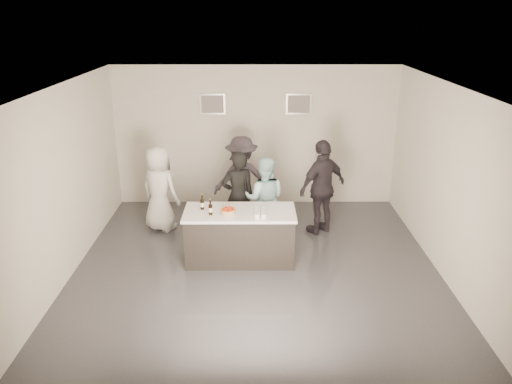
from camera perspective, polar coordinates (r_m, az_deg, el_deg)
floor at (r=8.46m, az=0.01°, el=-8.51°), size 6.00×6.00×0.00m
ceiling at (r=7.50m, az=0.01°, el=12.04°), size 6.00×6.00×0.00m
wall_back at (r=10.73m, az=-0.04°, el=6.37°), size 6.00×0.04×3.00m
wall_front at (r=5.11m, az=0.13°, el=-9.89°), size 6.00×0.04×3.00m
wall_left at (r=8.40m, az=-20.93°, el=1.04°), size 0.04×6.00×3.00m
wall_right at (r=8.42m, az=20.90°, el=1.09°), size 0.04×6.00×3.00m
picture_left at (r=10.59m, az=-4.99°, el=9.98°), size 0.54×0.04×0.44m
picture_right at (r=10.60m, az=4.90°, el=9.99°), size 0.54×0.04×0.44m
bar_counter at (r=8.49m, az=-1.84°, el=-5.00°), size 1.86×0.86×0.90m
cake at (r=8.20m, az=-3.21°, el=-2.24°), size 0.25×0.25×0.07m
beer_bottle_a at (r=8.38m, az=-6.18°, el=-1.14°), size 0.07×0.07×0.26m
beer_bottle_b at (r=8.15m, az=-5.24°, el=-1.74°), size 0.07×0.07×0.26m
tumbler_cluster at (r=8.16m, az=0.51°, el=-2.32°), size 0.19×0.40×0.08m
candles at (r=8.01m, az=-4.08°, el=-3.09°), size 0.24×0.08×0.01m
person_main_black at (r=9.12m, az=-2.09°, el=-0.47°), size 0.72×0.60×1.70m
person_main_blue at (r=9.14m, az=0.99°, el=-0.77°), size 0.83×0.68×1.59m
person_guest_left at (r=9.71m, az=-10.96°, el=0.35°), size 0.97×0.87×1.66m
person_guest_right at (r=9.45m, az=7.60°, el=0.55°), size 1.13×0.99×1.83m
person_guest_back at (r=10.00m, az=-1.65°, el=1.54°), size 1.21×0.81×1.73m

